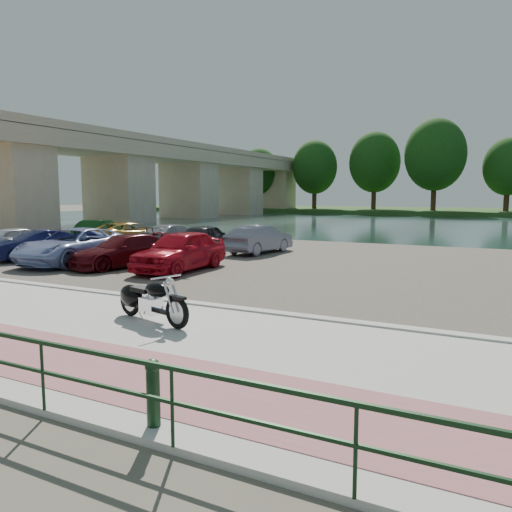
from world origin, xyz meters
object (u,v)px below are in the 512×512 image
(motorcycle, at_px, (146,299))
(car_0, at_px, (6,241))
(car_1, at_px, (37,245))
(car_2, at_px, (75,246))

(motorcycle, height_order, car_0, car_0)
(car_1, xyz_separation_m, car_2, (2.41, -0.17, 0.09))
(motorcycle, relative_size, car_2, 0.45)
(car_2, bearing_deg, car_1, 172.96)
(car_1, bearing_deg, car_0, -169.17)
(motorcycle, distance_m, car_2, 10.55)
(car_0, distance_m, car_1, 2.62)
(motorcycle, relative_size, car_0, 0.60)
(car_0, distance_m, car_2, 5.03)
(motorcycle, xyz_separation_m, car_2, (-8.66, 6.03, 0.19))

